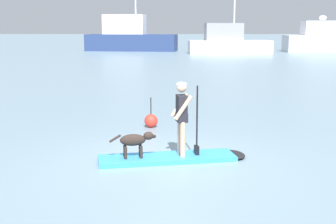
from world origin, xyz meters
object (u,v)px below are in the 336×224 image
(paddleboard, at_px, (177,157))
(moored_boat_port, at_px, (130,37))
(marker_buoy, at_px, (151,121))
(dog, at_px, (135,141))
(moored_boat_far_starboard, at_px, (326,40))
(person_paddler, at_px, (182,114))
(moored_boat_far_port, at_px, (228,42))

(paddleboard, relative_size, moored_boat_port, 0.27)
(paddleboard, distance_m, marker_buoy, 3.40)
(dog, relative_size, moored_boat_far_starboard, 0.10)
(moored_boat_far_starboard, xyz_separation_m, marker_buoy, (-18.85, -42.64, -1.22))
(moored_boat_port, bearing_deg, moored_boat_far_starboard, -3.93)
(paddleboard, bearing_deg, marker_buoy, 103.09)
(person_paddler, xyz_separation_m, marker_buoy, (-0.88, 3.28, -0.84))
(person_paddler, height_order, moored_boat_far_port, moored_boat_far_port)
(moored_boat_far_port, bearing_deg, person_paddler, -97.62)
(marker_buoy, bearing_deg, moored_boat_port, 96.71)
(moored_boat_far_starboard, height_order, marker_buoy, moored_boat_far_starboard)
(moored_boat_port, height_order, moored_boat_far_starboard, moored_boat_port)
(moored_boat_far_port, height_order, marker_buoy, moored_boat_far_port)
(dog, xyz_separation_m, moored_boat_far_starboard, (18.99, 46.14, 0.94))
(moored_boat_port, bearing_deg, marker_buoy, -83.29)
(moored_boat_far_port, xyz_separation_m, marker_buoy, (-6.45, -38.37, -1.08))
(moored_boat_far_starboard, bearing_deg, person_paddler, -111.37)
(moored_boat_port, distance_m, moored_boat_far_port, 13.09)
(person_paddler, distance_m, dog, 1.19)
(paddleboard, xyz_separation_m, moored_boat_far_starboard, (18.08, 45.95, 1.37))
(person_paddler, distance_m, moored_boat_far_starboard, 49.32)
(moored_boat_port, relative_size, moored_boat_far_port, 1.20)
(person_paddler, distance_m, marker_buoy, 3.50)
(moored_boat_port, relative_size, moored_boat_far_starboard, 1.20)
(person_paddler, relative_size, marker_buoy, 1.83)
(moored_boat_far_port, relative_size, marker_buoy, 11.74)
(person_paddler, xyz_separation_m, moored_boat_port, (-6.09, 47.58, 0.65))
(dog, xyz_separation_m, moored_boat_far_port, (6.59, 41.86, 0.80))
(person_paddler, height_order, dog, person_paddler)
(person_paddler, height_order, moored_boat_port, moored_boat_port)
(moored_boat_far_starboard, bearing_deg, dog, -112.38)
(dog, relative_size, moored_boat_port, 0.08)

